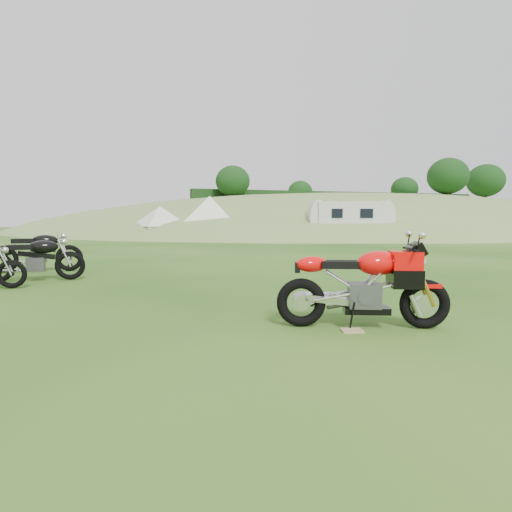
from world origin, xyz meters
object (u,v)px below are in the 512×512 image
object	(u,v)px
vintage_moto_b	(34,258)
tent_mid	(210,217)
sport_motorcycle	(363,279)
tent_left	(160,221)
caravan	(349,221)
plywood_board	(352,330)
vintage_moto_d	(37,250)

from	to	relation	value
vintage_moto_b	tent_mid	xyz separation A→B (m)	(7.30, 17.18, 0.84)
tent_mid	vintage_moto_b	bearing A→B (deg)	-97.43
sport_motorcycle	tent_left	bearing A→B (deg)	112.28
caravan	plywood_board	bearing A→B (deg)	-102.65
tent_mid	caravan	world-z (taller)	tent_mid
sport_motorcycle	vintage_moto_b	size ratio (longest dim) A/B	1.04
sport_motorcycle	vintage_moto_b	bearing A→B (deg)	151.34
sport_motorcycle	vintage_moto_d	bearing A→B (deg)	145.34
tent_mid	caravan	bearing A→B (deg)	-18.33
plywood_board	tent_mid	xyz separation A→B (m)	(3.14, 22.60, 1.32)
vintage_moto_d	plywood_board	bearing A→B (deg)	-55.95
plywood_board	tent_left	world-z (taller)	tent_left
vintage_moto_d	caravan	xyz separation A→B (m)	(14.71, 10.71, 0.60)
sport_motorcycle	plywood_board	distance (m)	0.62
sport_motorcycle	plywood_board	world-z (taller)	sport_motorcycle
plywood_board	vintage_moto_b	size ratio (longest dim) A/B	0.13
sport_motorcycle	tent_mid	xyz separation A→B (m)	(2.93, 22.47, 0.75)
vintage_moto_b	vintage_moto_d	size ratio (longest dim) A/B	0.94
plywood_board	caravan	distance (m)	20.58
vintage_moto_b	caravan	xyz separation A→B (m)	(14.51, 12.33, 0.64)
vintage_moto_b	tent_left	bearing A→B (deg)	76.46
vintage_moto_d	tent_mid	size ratio (longest dim) A/B	0.65
vintage_moto_d	tent_left	xyz separation A→B (m)	(4.41, 15.80, 0.59)
plywood_board	vintage_moto_d	size ratio (longest dim) A/B	0.12
sport_motorcycle	tent_left	size ratio (longest dim) A/B	0.75
sport_motorcycle	plywood_board	xyz separation A→B (m)	(-0.21, -0.13, -0.57)
tent_mid	caravan	distance (m)	8.69
vintage_moto_d	caravan	bearing A→B (deg)	38.31
plywood_board	vintage_moto_d	world-z (taller)	vintage_moto_d
vintage_moto_d	caravan	world-z (taller)	caravan
sport_motorcycle	vintage_moto_d	world-z (taller)	sport_motorcycle
plywood_board	tent_left	size ratio (longest dim) A/B	0.09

